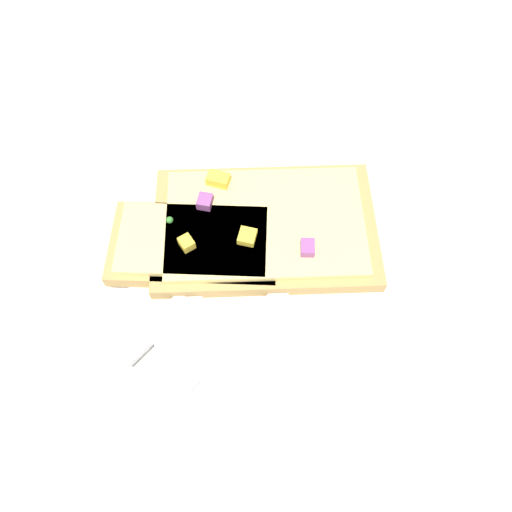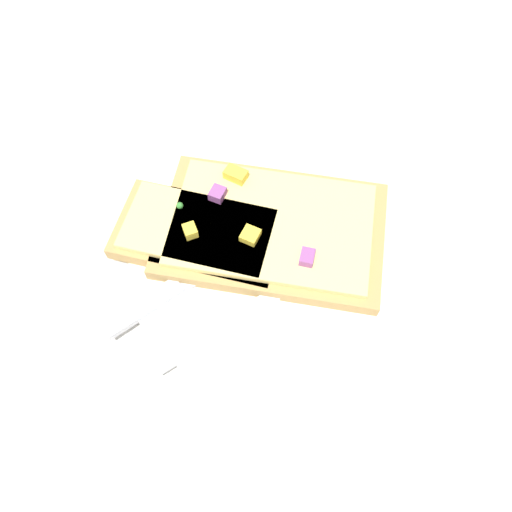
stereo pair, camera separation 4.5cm
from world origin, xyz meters
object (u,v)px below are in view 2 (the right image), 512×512
fork (275,294)px  knife (187,279)px  pizza_slice_main (272,228)px  pizza_slice_corner (199,233)px  plate (256,264)px

fork → knife: bearing=135.4°
pizza_slice_main → pizza_slice_corner: bearing=14.1°
plate → knife: size_ratio=1.20×
fork → pizza_slice_main: 0.06m
plate → knife: bearing=-92.5°
plate → fork: size_ratio=1.09×
knife → pizza_slice_main: 0.09m
plate → pizza_slice_main: bearing=133.4°
pizza_slice_main → pizza_slice_corner: size_ratio=1.43×
fork → knife: 0.08m
knife → pizza_slice_main: bearing=-3.9°
pizza_slice_main → plate: bearing=73.7°
fork → plate: bearing=82.5°
plate → pizza_slice_corner: (-0.04, -0.04, 0.02)m
plate → knife: 0.07m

